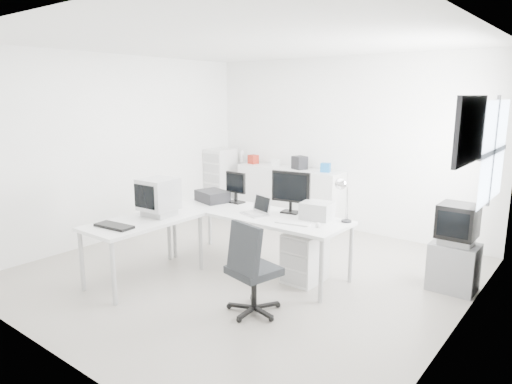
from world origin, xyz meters
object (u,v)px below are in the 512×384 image
Objects in this scene: drawer_pedestal at (305,257)px; sideboard at (289,195)px; side_desk at (145,250)px; inkjet_printer at (212,196)px; tv_cabinet at (453,267)px; crt_monitor at (158,196)px; crt_tv at (458,225)px; filing_cabinet at (221,181)px; lcd_monitor_small at (236,188)px; main_desk at (256,241)px; office_chair at (254,266)px; lcd_monitor_large at (291,192)px; laptop at (254,206)px; laser_printer at (317,210)px.

sideboard is at bearing 128.04° from drawer_pedestal.
inkjet_printer is at bearing 90.00° from side_desk.
side_desk is at bearing -146.80° from tv_cabinet.
drawer_pedestal is 1.20× the size of crt_monitor.
filing_cabinet is (-4.50, 1.01, -0.17)m from crt_tv.
lcd_monitor_small is 0.22× the size of sideboard.
crt_monitor reaches higher than main_desk.
lcd_monitor_small is 1.82m from office_chair.
drawer_pedestal is 1.43× the size of lcd_monitor_small.
lcd_monitor_large is at bearing 150.26° from drawer_pedestal.
inkjet_printer is 1.22m from lcd_monitor_large.
filing_cabinet is at bearing 144.81° from inkjet_printer.
lcd_monitor_small reaches higher than sideboard.
filing_cabinet reaches higher than side_desk.
lcd_monitor_small is 0.90m from lcd_monitor_large.
office_chair is at bearing -82.60° from lcd_monitor_large.
crt_monitor is 1.00× the size of crt_tv.
laptop is 3.11m from filing_cabinet.
laptop is at bearing -63.43° from main_desk.
laser_printer is 0.35× the size of office_chair.
crt_monitor reaches higher than sideboard.
tv_cabinet is (2.73, 0.63, -0.68)m from lcd_monitor_small.
drawer_pedestal is 0.58m from laser_printer.
sideboard is (-1.25, 1.84, -0.53)m from lcd_monitor_large.
crt_monitor is 0.26× the size of sideboard.
office_chair is (1.57, 0.13, 0.13)m from side_desk.
crt_monitor is (0.00, 0.25, 0.62)m from side_desk.
lcd_monitor_small is 1.30m from laser_printer.
lcd_monitor_small is at bearing 166.85° from laptop.
crt_tv is at bearing 15.98° from lcd_monitor_small.
lcd_monitor_large reaches higher than office_chair.
drawer_pedestal is at bearing -51.96° from sideboard.
crt_monitor reaches higher than side_desk.
crt_monitor is 0.50× the size of office_chair.
tv_cabinet is at bearing -12.65° from filing_cabinet.
drawer_pedestal is 1.70m from tv_cabinet.
sideboard is (-3.07, 1.21, 0.21)m from tv_cabinet.
drawer_pedestal is (1.55, 1.15, -0.08)m from side_desk.
laptop reaches higher than laser_printer.
laptop reaches higher than inkjet_printer.
side_desk is 3.25× the size of inkjet_printer.
laser_printer is (0.40, -0.03, -0.16)m from lcd_monitor_large.
crt_tv is 3.31m from sideboard.
office_chair is 0.83× the size of filing_cabinet.
tv_cabinet is (3.03, 1.73, -0.72)m from crt_monitor.
office_chair is (0.72, -0.97, 0.13)m from main_desk.
office_chair is at bearing -43.20° from filing_cabinet.
crt_monitor reaches higher than laptop.
office_chair is (0.02, -1.02, 0.20)m from drawer_pedestal.
drawer_pedestal is 1.77× the size of laptop.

